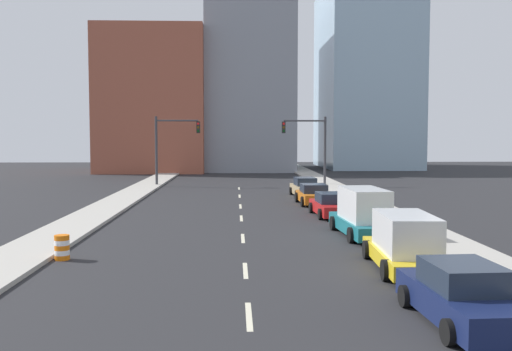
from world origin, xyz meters
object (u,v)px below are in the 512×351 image
Objects in this scene: traffic_signal_right at (313,141)px; box_truck_yellow at (405,243)px; traffic_signal_left at (168,141)px; sedan_tan at (305,188)px; traffic_barrel at (62,247)px; sedan_red at (331,205)px; sedan_orange at (314,195)px; box_truck_teal at (363,214)px; sedan_navy at (462,296)px.

traffic_signal_right is 34.86m from box_truck_yellow.
traffic_signal_left is 15.70m from sedan_tan.
traffic_signal_left reaches higher than sedan_tan.
traffic_signal_right is 1.42× the size of sedan_tan.
traffic_barrel is (-14.03, -32.55, -3.78)m from traffic_signal_right.
sedan_red is at bearing 43.45° from traffic_barrel.
sedan_tan is at bearing 62.10° from traffic_barrel.
sedan_red reaches higher than traffic_barrel.
sedan_orange reaches higher than traffic_barrel.
traffic_signal_right reaches higher than sedan_orange.
traffic_barrel is 21.22m from sedan_orange.
sedan_tan is (-0.14, 11.25, 0.04)m from sedan_red.
box_truck_yellow is 6.78m from box_truck_teal.
sedan_tan is (-0.49, 18.18, -0.40)m from box_truck_teal.
sedan_red is at bearing 94.08° from box_truck_yellow.
traffic_signal_right is at bearing 82.47° from sedan_red.
box_truck_yellow is (0.27, 5.72, 0.26)m from sedan_navy.
sedan_navy is 30.69m from sedan_tan.
box_truck_teal is 12.84m from sedan_orange.
traffic_signal_left is 1.00× the size of traffic_signal_right.
box_truck_teal is at bearing -91.73° from sedan_tan.
traffic_signal_left is at bearing 125.85° from sedan_orange.
traffic_signal_right is at bearing 75.46° from sedan_tan.
box_truck_yellow is at bearing -92.48° from traffic_signal_right.
sedan_tan is (12.09, 22.84, 0.20)m from traffic_barrel.
traffic_barrel is 13.42m from box_truck_teal.
traffic_signal_left is 1.39× the size of sedan_navy.
traffic_signal_left is at bearing 89.49° from traffic_barrel.
box_truck_yellow is (12.23, -34.67, -3.31)m from traffic_signal_left.
traffic_signal_left is 1.15× the size of box_truck_teal.
traffic_signal_left is 6.96× the size of traffic_barrel.
box_truck_teal is (-1.45, -27.89, -3.19)m from traffic_signal_right.
box_truck_teal reaches higher than traffic_barrel.
box_truck_teal reaches higher than sedan_tan.
traffic_barrel is at bearing -90.51° from traffic_signal_left.
traffic_barrel is 0.17× the size of box_truck_yellow.
traffic_signal_left is at bearing 110.64° from box_truck_teal.
box_truck_teal is (0.32, 12.50, 0.38)m from sedan_navy.
traffic_barrel is 12.71m from box_truck_yellow.
traffic_signal_right is 1.15× the size of box_truck_teal.
box_truck_teal is at bearing -92.98° from traffic_signal_right.
traffic_barrel is 0.16× the size of box_truck_teal.
traffic_signal_left is 32.77m from traffic_barrel.
box_truck_yellow reaches higher than sedan_tan.
traffic_signal_left reaches higher than box_truck_yellow.
traffic_signal_right reaches higher than box_truck_teal.
sedan_navy is 12.51m from box_truck_teal.
sedan_tan is (-1.94, -9.71, -3.59)m from traffic_signal_right.
sedan_navy is 1.06× the size of sedan_orange.
traffic_signal_right is 40.59m from sedan_navy.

